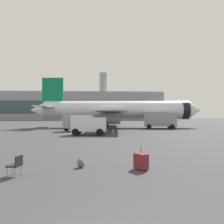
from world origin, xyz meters
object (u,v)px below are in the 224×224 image
Objects in this scene: airplane_taxiing at (164,117)px; traveller_backpack at (81,163)px; safety_cone_outer at (168,127)px; gate_chair at (16,164)px; service_truck at (78,121)px; safety_cone_far at (113,131)px; airplane_at_gate at (116,110)px; cargo_van at (88,124)px; safety_cone_mid at (175,125)px; safety_cone_near at (49,128)px; rolling_suitcase at (141,161)px; fuel_truck at (160,120)px.

airplane_taxiing is 106.89m from traveller_backpack.
safety_cone_outer is 0.77× the size of gate_chair.
service_truck is 7.99m from safety_cone_far.
airplane_at_gate is 11.14m from safety_cone_outer.
safety_cone_mid is (18.81, 19.81, -1.09)m from cargo_van.
traveller_backpack is (-14.34, -30.40, -0.09)m from safety_cone_outer.
gate_chair is (-38.07, -102.10, -1.58)m from airplane_taxiing.
airplane_at_gate is 15.13m from safety_cone_mid.
safety_cone_near is at bearing -166.09° from safety_cone_outer.
airplane_taxiing is 37.46× the size of traveller_backpack.
service_truck reaches higher than safety_cone_outer.
airplane_taxiing is at bearing 72.11° from rolling_suitcase.
airplane_at_gate reaches higher than rolling_suitcase.
rolling_suitcase is 2.89m from traveller_backpack.
gate_chair is (-1.80, -17.94, -0.95)m from cargo_van.
safety_cone_outer is (-21.19, -70.40, -1.75)m from airplane_taxiing.
safety_cone_mid is 1.09× the size of safety_cone_outer.
airplane_at_gate is at bearing 51.50° from service_truck.
airplane_at_gate is 6.89× the size of service_truck.
service_truck reaches higher than cargo_van.
airplane_taxiing is 86.00m from service_truck.
safety_cone_near is at bearing 168.69° from service_truck.
airplane_at_gate is at bearing -163.86° from safety_cone_mid.
airplane_taxiing is 106.45m from rolling_suitcase.
airplane_at_gate is at bearing 79.18° from gate_chair.
safety_cone_far is (-9.55, -10.51, -1.41)m from fuel_truck.
fuel_truck is 14.27m from safety_cone_far.
airplane_at_gate is 9.22m from fuel_truck.
service_truck reaches higher than gate_chair.
airplane_taxiing reaches higher than service_truck.
safety_cone_outer is 0.60× the size of rolling_suitcase.
fuel_truck is at bearing -24.23° from airplane_at_gate.
cargo_van is 5.79× the size of safety_cone_near.
safety_cone_far is 1.10× the size of safety_cone_outer.
service_truck is 6.03× the size of gate_chair.
safety_cone_outer is at bearing 13.91° from safety_cone_near.
fuel_truck is at bearing 72.32° from rolling_suitcase.
gate_chair reaches higher than safety_cone_mid.
safety_cone_far is (3.31, 1.48, -1.09)m from cargo_van.
cargo_van is at bearing -48.63° from safety_cone_near.
cargo_van is at bearing -137.62° from safety_cone_outer.
safety_cone_outer is at bearing -10.52° from airplane_at_gate.
safety_cone_near reaches higher than safety_cone_outer.
airplane_at_gate reaches higher than gate_chair.
safety_cone_far reaches higher than safety_cone_mid.
fuel_truck reaches higher than safety_cone_outer.
service_truck is 24.05m from traveller_backpack.
service_truck is 5.36m from safety_cone_near.
fuel_truck reaches higher than service_truck.
safety_cone_mid is 43.01m from gate_chair.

